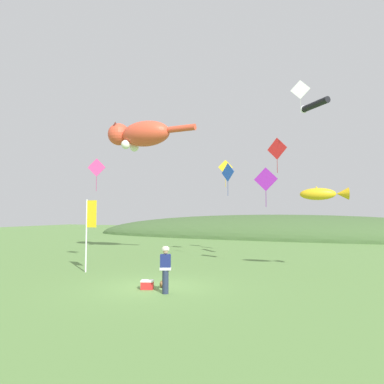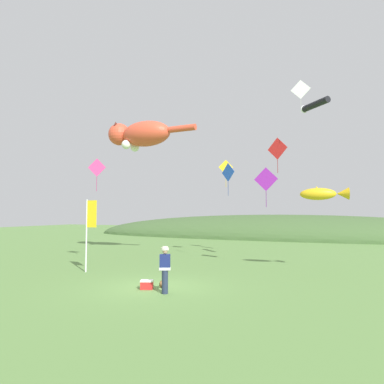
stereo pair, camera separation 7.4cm
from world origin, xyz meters
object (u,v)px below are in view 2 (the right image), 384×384
festival_banner_pole (89,224)px  kite_spool (163,284)px  picnic_cooler (147,285)px  kite_diamond_violet (266,179)px  kite_diamond_white (301,90)px  kite_diamond_red (277,149)px  festival_attendant (165,268)px  kite_diamond_gold (226,168)px  kite_diamond_blue (228,173)px  kite_fish_windsock (323,194)px  kite_tube_streamer (315,105)px  kite_diamond_pink (97,168)px  kite_giant_cat (140,135)px

festival_banner_pole → kite_spool: bearing=-17.8°
kite_spool → picnic_cooler: (-0.44, -0.51, 0.04)m
festival_banner_pole → kite_diamond_violet: (8.18, 5.14, 2.50)m
kite_diamond_white → kite_diamond_red: kite_diamond_white is taller
kite_diamond_white → festival_attendant: bearing=-111.9°
festival_attendant → kite_diamond_gold: 13.01m
kite_diamond_blue → kite_diamond_white: bearing=11.9°
festival_attendant → kite_diamond_white: size_ratio=0.84×
kite_fish_windsock → kite_tube_streamer: bearing=121.6°
picnic_cooler → kite_diamond_pink: kite_diamond_pink is taller
picnic_cooler → kite_tube_streamer: bearing=51.3°
kite_spool → kite_giant_cat: size_ratio=0.04×
festival_banner_pole → kite_tube_streamer: 13.80m
kite_giant_cat → kite_diamond_pink: size_ratio=3.61×
kite_giant_cat → kite_diamond_violet: bearing=-13.2°
festival_attendant → kite_diamond_pink: bearing=145.3°
festival_banner_pole → kite_diamond_blue: size_ratio=1.77×
kite_diamond_gold → kite_diamond_violet: 5.64m
festival_attendant → kite_giant_cat: bearing=126.5°
kite_fish_windsock → kite_diamond_gold: kite_diamond_gold is taller
kite_diamond_violet → kite_diamond_pink: (-9.83, -2.54, 0.87)m
kite_diamond_blue → kite_diamond_gold: 2.72m
kite_diamond_blue → kite_diamond_red: size_ratio=0.88×
kite_diamond_blue → kite_tube_streamer: bearing=-13.8°
picnic_cooler → kite_tube_streamer: 13.15m
kite_spool → festival_attendant: bearing=-57.1°
festival_banner_pole → kite_tube_streamer: size_ratio=2.31×
kite_tube_streamer → kite_diamond_blue: kite_tube_streamer is taller
kite_tube_streamer → kite_giant_cat: bearing=170.8°
kite_diamond_blue → kite_diamond_gold: kite_diamond_gold is taller
festival_attendant → kite_giant_cat: kite_giant_cat is taller
kite_giant_cat → kite_spool: bearing=-53.1°
picnic_cooler → kite_diamond_pink: (-6.44, 4.78, 5.64)m
kite_spool → kite_giant_cat: 14.38m
festival_attendant → kite_spool: festival_attendant is taller
kite_fish_windsock → kite_diamond_blue: kite_diamond_blue is taller
kite_fish_windsock → kite_diamond_pink: size_ratio=1.22×
kite_fish_windsock → kite_diamond_white: size_ratio=1.17×
kite_diamond_blue → kite_diamond_white: size_ratio=1.00×
kite_diamond_blue → kite_diamond_white: (4.47, 0.94, 5.11)m
kite_diamond_gold → kite_diamond_violet: kite_diamond_gold is taller
festival_attendant → kite_spool: 1.34m
picnic_cooler → festival_banner_pole: festival_banner_pole is taller
kite_spool → kite_diamond_violet: 8.85m
kite_diamond_violet → kite_diamond_white: kite_diamond_white is taller
kite_tube_streamer → kite_diamond_pink: bearing=-167.3°
picnic_cooler → festival_banner_pole: size_ratio=0.15×
kite_spool → festival_banner_pole: 5.96m
festival_banner_pole → kite_giant_cat: (-1.61, 7.43, 6.46)m
kite_tube_streamer → kite_spool: bearing=-128.6°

